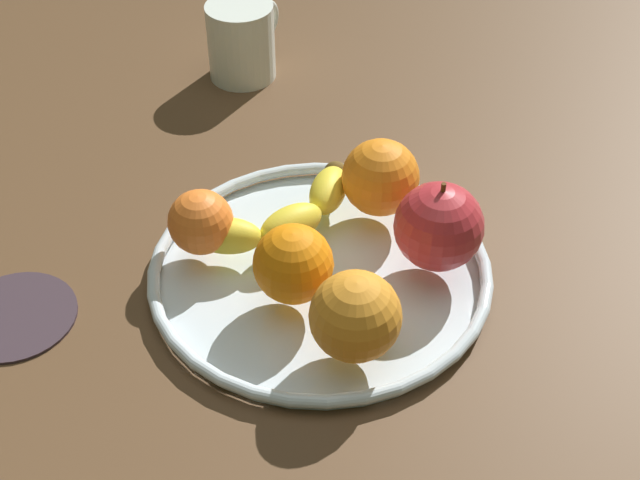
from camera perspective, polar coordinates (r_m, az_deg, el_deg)
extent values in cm
cube|color=brown|center=(84.57, 0.00, -3.43)|extent=(152.36, 152.36, 4.00)
cylinder|color=silver|center=(82.95, 0.00, -2.31)|extent=(30.88, 30.88, 0.60)
torus|color=silver|center=(82.32, 0.00, -1.86)|extent=(32.17, 32.17, 1.20)
ellipsoid|color=yellow|center=(82.65, -6.04, 0.28)|extent=(6.20, 7.53, 3.50)
ellipsoid|color=yellow|center=(83.50, -1.87, 1.05)|extent=(7.50, 5.82, 3.50)
ellipsoid|color=yellow|center=(87.37, 0.54, 3.23)|extent=(7.39, 5.24, 3.50)
ellipsoid|color=brown|center=(89.66, 1.03, 4.39)|extent=(2.61, 2.92, 2.45)
sphere|color=#BC2C33|center=(80.29, 7.69, 0.88)|extent=(8.24, 8.24, 8.24)
cylinder|color=#593819|center=(77.55, 7.97, 3.28)|extent=(0.44, 0.44, 1.20)
sphere|color=orange|center=(85.85, 3.93, 4.06)|extent=(7.62, 7.62, 7.62)
sphere|color=orange|center=(72.01, 2.30, -4.95)|extent=(7.70, 7.70, 7.70)
sphere|color=orange|center=(76.67, -1.60, -1.62)|extent=(7.14, 7.14, 7.14)
sphere|color=orange|center=(82.37, -7.72, 1.16)|extent=(6.17, 6.17, 6.17)
cylinder|color=white|center=(109.98, -5.13, 12.67)|extent=(8.19, 8.19, 9.39)
torus|color=white|center=(113.50, -3.55, 14.01)|extent=(5.13, 1.00, 5.13)
cylinder|color=#382A32|center=(84.01, -19.16, -4.60)|extent=(11.16, 11.16, 0.60)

